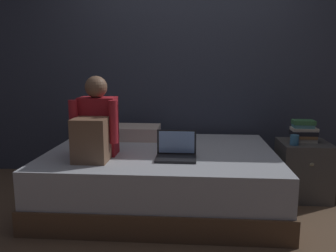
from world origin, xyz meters
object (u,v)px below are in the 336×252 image
Objects in this scene: bed at (162,176)px; mug at (294,140)px; laptop at (176,152)px; pillow at (132,132)px; book_stack at (304,132)px; nightstand at (303,170)px; person_sitting at (95,127)px.

mug is (1.17, 0.09, 0.33)m from bed.
pillow is at bearing 124.04° from laptop.
book_stack is at bearing -7.55° from pillow.
book_stack is (-0.01, 0.02, 0.36)m from nightstand.
pillow is (0.16, 0.73, -0.19)m from person_sitting.
laptop is (0.65, 0.00, -0.20)m from person_sitting.
person_sitting reaches higher than bed.
nightstand is at bearing -63.55° from book_stack.
pillow is at bearing 172.45° from book_stack.
pillow is 1.65m from book_stack.
person_sitting reaches higher than mug.
mug is at bearing 19.69° from laptop.
mug is (1.52, -0.36, 0.02)m from pillow.
nightstand is 0.36m from mug.
book_stack reaches higher than mug.
laptop is at bearing 0.09° from person_sitting.
book_stack is at bearing 50.14° from mug.
bed is at bearing -169.75° from book_stack.
person_sitting reaches higher than book_stack.
nightstand is at bearing 15.11° from person_sitting.
mug is (-0.13, -0.12, 0.31)m from nightstand.
bed is 1.32m from nightstand.
bed is at bearing -52.27° from pillow.
pillow is 1.56m from mug.
laptop is at bearing -62.71° from bed.
nightstand is 0.80× the size of person_sitting.
pillow reaches higher than bed.
nightstand is 1.65× the size of laptop.
nightstand reaches higher than bed.
bed is 3.80× the size of nightstand.
laptop is 0.88m from pillow.
mug is (1.03, 0.37, 0.03)m from laptop.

